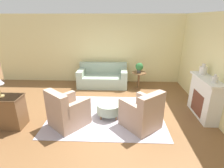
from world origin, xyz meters
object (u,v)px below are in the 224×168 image
side_table (139,77)px  potted_plant_on_side_table (139,67)px  couch (103,78)px  dresser (5,111)px  vase_mantel_near (203,70)px  armchair_left (67,112)px  armchair_right (142,114)px  ottoman_table (109,108)px  vase_mantel_far (215,79)px

side_table → potted_plant_on_side_table: (0.00, 0.00, 0.42)m
couch → dresser: size_ratio=2.05×
dresser → couch: bearing=53.6°
side_table → vase_mantel_near: vase_mantel_near is taller
couch → armchair_left: 2.98m
dresser → potted_plant_on_side_table: 4.63m
armchair_left → vase_mantel_near: (3.69, 0.98, 0.88)m
armchair_left → armchair_right: same height
side_table → couch: bearing=172.2°
armchair_right → ottoman_table: (-0.87, 0.51, -0.12)m
couch → dresser: bearing=-126.4°
armchair_right → dresser: 3.48m
side_table → potted_plant_on_side_table: bearing=90.0°
vase_mantel_near → potted_plant_on_side_table: vase_mantel_near is taller
armchair_right → vase_mantel_near: vase_mantel_near is taller
vase_mantel_near → vase_mantel_far: size_ratio=1.46×
dresser → armchair_right: bearing=1.5°
armchair_right → vase_mantel_near: (1.77, 0.98, 0.88)m
couch → ottoman_table: bearing=-80.8°
armchair_right → couch: bearing=113.5°
armchair_right → ottoman_table: armchair_right is taller
dresser → vase_mantel_near: 5.42m
couch → armchair_left: armchair_left is taller
vase_mantel_near → ottoman_table: bearing=-169.8°
ottoman_table → side_table: side_table is taller
couch → vase_mantel_near: vase_mantel_near is taller
armchair_left → side_table: 3.43m
armchair_left → couch: bearing=77.3°
vase_mantel_near → vase_mantel_far: 0.67m
ottoman_table → potted_plant_on_side_table: potted_plant_on_side_table is taller
side_table → dresser: dresser is taller
armchair_right → ottoman_table: bearing=149.9°
vase_mantel_far → couch: bearing=139.4°
couch → armchair_right: bearing=-66.5°
couch → ottoman_table: size_ratio=2.80×
vase_mantel_far → dresser: bearing=-175.6°
ottoman_table → armchair_left: bearing=-154.3°
vase_mantel_near → side_table: bearing=132.6°
ottoman_table → side_table: 2.45m
armchair_left → vase_mantel_far: bearing=4.9°
armchair_right → armchair_left: bearing=180.0°
ottoman_table → side_table: (1.05, 2.20, 0.18)m
armchair_right → potted_plant_on_side_table: potted_plant_on_side_table is taller
ottoman_table → vase_mantel_far: vase_mantel_far is taller
couch → vase_mantel_far: vase_mantel_far is taller
vase_mantel_far → potted_plant_on_side_table: 2.90m
armchair_left → vase_mantel_near: 3.92m
dresser → vase_mantel_near: size_ratio=3.12×
potted_plant_on_side_table → couch: bearing=172.2°
ottoman_table → dresser: 2.68m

